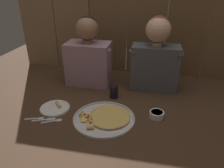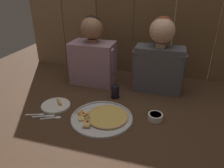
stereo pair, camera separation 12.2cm
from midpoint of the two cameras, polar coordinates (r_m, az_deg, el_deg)
The scene contains 11 objects.
ground_plane at distance 1.53m, azimuth -2.73°, elevation -7.77°, with size 3.20×3.20×0.00m, color #422B1C.
pizza_tray at distance 1.47m, azimuth -4.13°, elevation -9.03°, with size 0.42×0.42×0.03m.
dinner_plate at distance 1.64m, azimuth -17.13°, elevation -6.21°, with size 0.22×0.22×0.03m.
drinking_glass at distance 1.70m, azimuth -1.53°, elevation -2.07°, with size 0.07×0.07×0.10m.
dipping_bowl at distance 1.49m, azimuth 9.63°, elevation -8.06°, with size 0.10×0.10×0.04m.
table_fork at distance 1.58m, azimuth -22.07°, elevation -8.60°, with size 0.13×0.05×0.01m.
table_knife at distance 1.55m, azimuth -20.03°, elevation -9.03°, with size 0.15×0.07×0.01m.
table_spoon at distance 1.51m, azimuth -17.25°, elevation -9.33°, with size 0.13×0.08×0.01m.
diner_left at distance 1.88m, azimuth -8.21°, elevation 7.70°, with size 0.42×0.24×0.60m.
diner_right at distance 1.78m, azimuth 9.74°, elevation 7.41°, with size 0.42×0.21×0.61m.
wooden_backdrop_wall at distance 2.07m, azimuth 2.47°, elevation 21.32°, with size 2.19×0.03×1.36m.
Camera 1 is at (0.26, -1.25, 0.85)m, focal length 34.03 mm.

